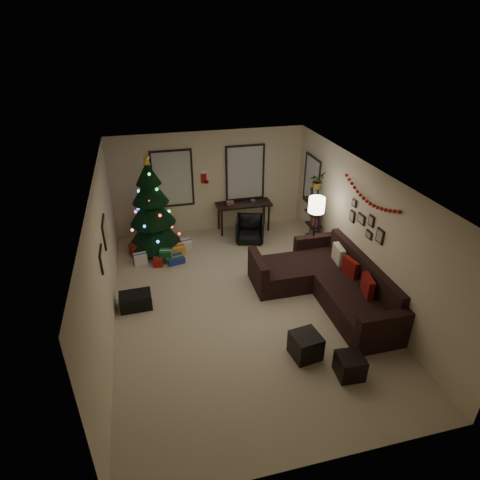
% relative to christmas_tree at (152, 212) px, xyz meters
% --- Properties ---
extents(floor, '(7.00, 7.00, 0.00)m').
position_rel_christmas_tree_xyz_m(floor, '(1.56, -2.74, -1.02)').
color(floor, '#C1B092').
rests_on(floor, ground).
extents(ceiling, '(7.00, 7.00, 0.00)m').
position_rel_christmas_tree_xyz_m(ceiling, '(1.56, -2.74, 1.68)').
color(ceiling, white).
rests_on(ceiling, floor).
extents(wall_back, '(5.00, 0.00, 5.00)m').
position_rel_christmas_tree_xyz_m(wall_back, '(1.56, 0.76, 0.33)').
color(wall_back, beige).
rests_on(wall_back, floor).
extents(wall_front, '(5.00, 0.00, 5.00)m').
position_rel_christmas_tree_xyz_m(wall_front, '(1.56, -6.24, 0.33)').
color(wall_front, beige).
rests_on(wall_front, floor).
extents(wall_left, '(0.00, 7.00, 7.00)m').
position_rel_christmas_tree_xyz_m(wall_left, '(-0.94, -2.74, 0.33)').
color(wall_left, beige).
rests_on(wall_left, floor).
extents(wall_right, '(0.00, 7.00, 7.00)m').
position_rel_christmas_tree_xyz_m(wall_right, '(4.06, -2.74, 0.33)').
color(wall_right, beige).
rests_on(wall_right, floor).
extents(window_back_left, '(1.05, 0.06, 1.50)m').
position_rel_christmas_tree_xyz_m(window_back_left, '(0.61, 0.73, 0.53)').
color(window_back_left, '#728CB2').
rests_on(window_back_left, wall_back).
extents(window_back_right, '(1.05, 0.06, 1.50)m').
position_rel_christmas_tree_xyz_m(window_back_right, '(2.51, 0.73, 0.53)').
color(window_back_right, '#728CB2').
rests_on(window_back_right, wall_back).
extents(window_right_wall, '(0.06, 0.90, 1.30)m').
position_rel_christmas_tree_xyz_m(window_right_wall, '(4.03, -0.19, 0.48)').
color(window_right_wall, '#728CB2').
rests_on(window_right_wall, wall_right).
extents(christmas_tree, '(1.33, 1.33, 2.47)m').
position_rel_christmas_tree_xyz_m(christmas_tree, '(0.00, 0.00, 0.00)').
color(christmas_tree, black).
rests_on(christmas_tree, floor).
extents(presents, '(1.50, 1.01, 0.30)m').
position_rel_christmas_tree_xyz_m(presents, '(0.14, -0.51, -0.91)').
color(presents, silver).
rests_on(presents, floor).
extents(sofa, '(2.16, 3.12, 0.94)m').
position_rel_christmas_tree_xyz_m(sofa, '(3.35, -2.90, -0.71)').
color(sofa, black).
rests_on(sofa, floor).
extents(pillow_red_a, '(0.20, 0.45, 0.44)m').
position_rel_christmas_tree_xyz_m(pillow_red_a, '(3.77, -3.63, -0.38)').
color(pillow_red_a, maroon).
rests_on(pillow_red_a, sofa).
extents(pillow_red_b, '(0.17, 0.42, 0.40)m').
position_rel_christmas_tree_xyz_m(pillow_red_b, '(3.77, -2.94, -0.38)').
color(pillow_red_b, maroon).
rests_on(pillow_red_b, sofa).
extents(pillow_cream, '(0.17, 0.46, 0.45)m').
position_rel_christmas_tree_xyz_m(pillow_cream, '(3.77, -2.41, -0.39)').
color(pillow_cream, beige).
rests_on(pillow_cream, sofa).
extents(ottoman_near, '(0.52, 0.52, 0.44)m').
position_rel_christmas_tree_xyz_m(ottoman_near, '(2.24, -4.39, -0.80)').
color(ottoman_near, black).
rests_on(ottoman_near, floor).
extents(ottoman_far, '(0.44, 0.44, 0.39)m').
position_rel_christmas_tree_xyz_m(ottoman_far, '(2.76, -4.97, -0.83)').
color(ottoman_far, black).
rests_on(ottoman_far, floor).
extents(desk, '(1.47, 0.52, 0.79)m').
position_rel_christmas_tree_xyz_m(desk, '(2.41, 0.48, -0.32)').
color(desk, black).
rests_on(desk, floor).
extents(desk_chair, '(0.80, 0.77, 0.67)m').
position_rel_christmas_tree_xyz_m(desk_chair, '(2.42, -0.17, -0.69)').
color(desk_chair, black).
rests_on(desk_chair, floor).
extents(bookshelf, '(0.30, 0.46, 1.54)m').
position_rel_christmas_tree_xyz_m(bookshelf, '(3.86, -0.90, -0.28)').
color(bookshelf, black).
rests_on(bookshelf, floor).
extents(potted_plant, '(0.62, 0.61, 0.52)m').
position_rel_christmas_tree_xyz_m(potted_plant, '(3.86, -0.84, 0.80)').
color(potted_plant, '#4C4C4C').
rests_on(potted_plant, bookshelf).
extents(floor_lamp, '(0.36, 0.36, 1.70)m').
position_rel_christmas_tree_xyz_m(floor_lamp, '(3.51, -1.66, 0.40)').
color(floor_lamp, black).
rests_on(floor_lamp, floor).
extents(art_map, '(0.04, 0.60, 0.50)m').
position_rel_christmas_tree_xyz_m(art_map, '(-0.92, -1.98, 0.55)').
color(art_map, black).
rests_on(art_map, wall_left).
extents(art_abstract, '(0.04, 0.45, 0.35)m').
position_rel_christmas_tree_xyz_m(art_abstract, '(-0.92, -3.01, 0.56)').
color(art_abstract, black).
rests_on(art_abstract, wall_left).
extents(gallery, '(0.03, 1.25, 0.54)m').
position_rel_christmas_tree_xyz_m(gallery, '(4.04, -2.82, 0.55)').
color(gallery, black).
rests_on(gallery, wall_right).
extents(garland, '(0.08, 1.90, 0.30)m').
position_rel_christmas_tree_xyz_m(garland, '(4.01, -2.84, 1.12)').
color(garland, '#A5140C').
rests_on(garland, wall_right).
extents(stocking_left, '(0.20, 0.05, 0.36)m').
position_rel_christmas_tree_xyz_m(stocking_left, '(1.41, 0.75, 0.51)').
color(stocking_left, '#990F0C').
rests_on(stocking_left, wall_back).
extents(stocking_right, '(0.20, 0.05, 0.36)m').
position_rel_christmas_tree_xyz_m(stocking_right, '(1.74, 0.83, 0.48)').
color(stocking_right, '#990F0C').
rests_on(stocking_right, wall_back).
extents(storage_bin, '(0.63, 0.43, 0.31)m').
position_rel_christmas_tree_xyz_m(storage_bin, '(-0.53, -2.32, -0.87)').
color(storage_bin, black).
rests_on(storage_bin, floor).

